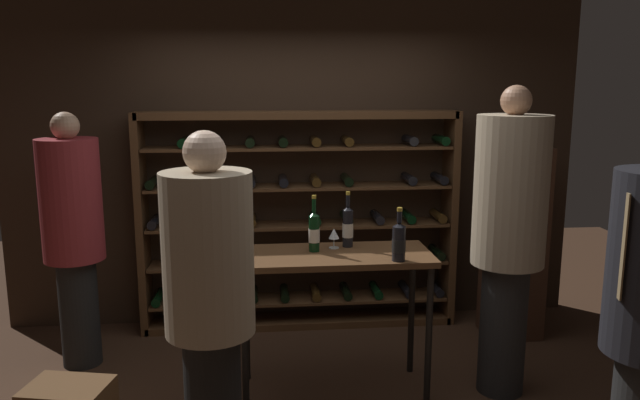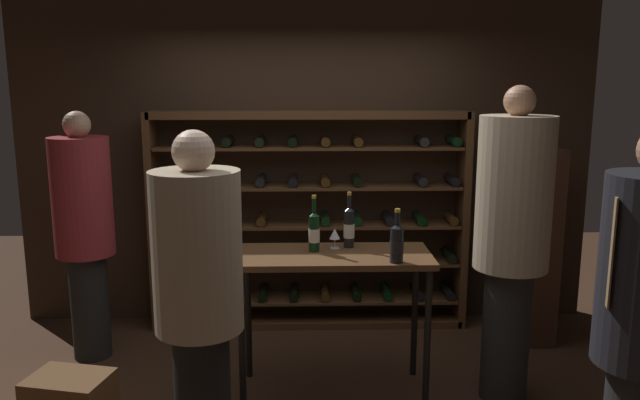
% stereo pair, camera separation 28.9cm
% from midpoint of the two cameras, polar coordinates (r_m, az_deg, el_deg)
% --- Properties ---
extents(back_wall, '(4.92, 0.10, 2.95)m').
position_cam_midpoint_polar(back_wall, '(5.32, 0.25, 4.40)').
color(back_wall, '#3D2B1E').
rests_on(back_wall, ground).
extents(wine_rack, '(2.66, 0.32, 1.84)m').
position_cam_midpoint_polar(wine_rack, '(5.21, 0.77, -2.02)').
color(wine_rack, brown).
rests_on(wine_rack, ground).
extents(tasting_table, '(1.28, 0.56, 0.97)m').
position_cam_midpoint_polar(tasting_table, '(4.07, 3.30, -6.59)').
color(tasting_table, brown).
rests_on(tasting_table, ground).
extents(person_bystander_red_print, '(0.44, 0.43, 1.87)m').
position_cam_midpoint_polar(person_bystander_red_print, '(4.82, -19.44, -2.19)').
color(person_bystander_red_print, black).
rests_on(person_bystander_red_print, ground).
extents(person_guest_blue_shirt, '(0.47, 0.47, 2.06)m').
position_cam_midpoint_polar(person_guest_blue_shirt, '(4.14, 19.28, -2.73)').
color(person_guest_blue_shirt, '#262626').
rests_on(person_guest_blue_shirt, ground).
extents(person_host_in_suit, '(0.47, 0.47, 1.84)m').
position_cam_midpoint_polar(person_host_in_suit, '(3.30, -8.71, -8.11)').
color(person_host_in_suit, black).
rests_on(person_host_in_suit, ground).
extents(wine_crate, '(0.54, 0.44, 0.30)m').
position_cam_midpoint_polar(wine_crate, '(4.22, -20.29, -16.94)').
color(wine_crate, brown).
rests_on(wine_crate, ground).
extents(display_cabinet, '(0.44, 0.36, 1.57)m').
position_cam_midpoint_polar(display_cabinet, '(5.22, 20.10, -4.10)').
color(display_cabinet, '#4C2D1E').
rests_on(display_cabinet, ground).
extents(wine_bottle_red_label, '(0.07, 0.07, 0.38)m').
position_cam_midpoint_polar(wine_bottle_red_label, '(4.06, 1.49, -2.93)').
color(wine_bottle_red_label, black).
rests_on(wine_bottle_red_label, tasting_table).
extents(wine_bottle_gold_foil, '(0.07, 0.07, 0.38)m').
position_cam_midpoint_polar(wine_bottle_gold_foil, '(4.17, 4.70, -2.51)').
color(wine_bottle_gold_foil, black).
rests_on(wine_bottle_gold_foil, tasting_table).
extents(wine_bottle_amber_reserve, '(0.09, 0.09, 0.34)m').
position_cam_midpoint_polar(wine_bottle_amber_reserve, '(3.86, 9.27, -3.96)').
color(wine_bottle_amber_reserve, black).
rests_on(wine_bottle_amber_reserve, tasting_table).
extents(wine_glass_stemmed_center, '(0.07, 0.07, 0.14)m').
position_cam_midpoint_polar(wine_glass_stemmed_center, '(4.14, 3.37, -3.25)').
color(wine_glass_stemmed_center, silver).
rests_on(wine_glass_stemmed_center, tasting_table).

